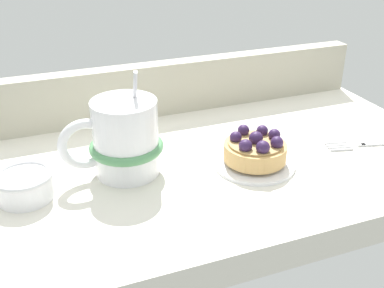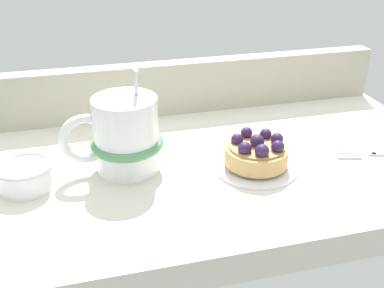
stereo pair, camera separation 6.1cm
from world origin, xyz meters
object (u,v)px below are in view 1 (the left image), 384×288
at_px(dessert_fork, 377,143).
at_px(sugar_bowl, 25,185).
at_px(coffee_mug, 123,139).
at_px(raspberry_tart, 255,149).
at_px(dessert_plate, 254,162).

relative_size(dessert_fork, sugar_bowl, 2.26).
xyz_separation_m(dessert_fork, sugar_bowl, (-0.49, 0.04, 0.02)).
bearing_deg(coffee_mug, raspberry_tart, -14.83).
bearing_deg(dessert_plate, coffee_mug, 165.22).
bearing_deg(sugar_bowl, dessert_fork, -4.71).
xyz_separation_m(dessert_plate, raspberry_tart, (0.00, -0.00, 0.02)).
bearing_deg(sugar_bowl, dessert_plate, -5.41).
height_order(dessert_fork, sugar_bowl, sugar_bowl).
distance_m(raspberry_tart, dessert_fork, 0.20).
height_order(coffee_mug, sugar_bowl, coffee_mug).
relative_size(raspberry_tart, dessert_fork, 0.53).
relative_size(dessert_plate, raspberry_tart, 1.32).
xyz_separation_m(raspberry_tart, coffee_mug, (-0.17, 0.04, 0.02)).
distance_m(raspberry_tart, coffee_mug, 0.18).
bearing_deg(dessert_fork, sugar_bowl, 175.29).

